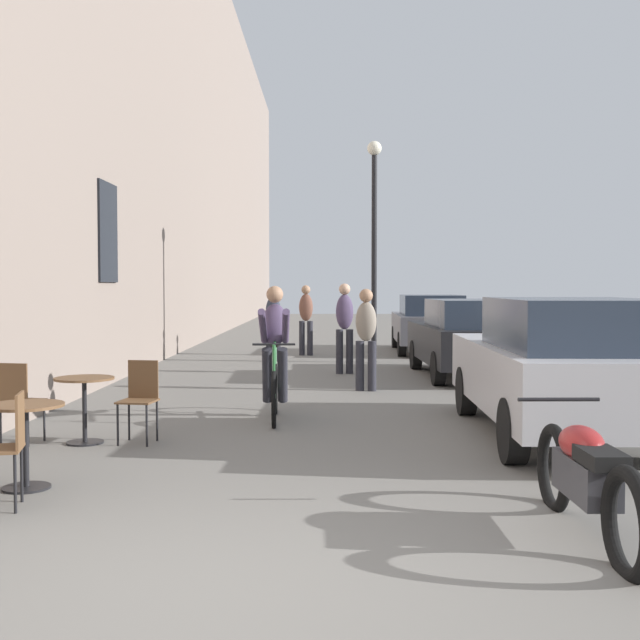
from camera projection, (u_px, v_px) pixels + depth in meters
ground_plane at (227, 592)px, 4.47m from camera, size 88.00×88.00×0.00m
building_facade_left at (151, 75)px, 18.20m from camera, size 0.54×68.00×13.01m
cafe_table_near at (25, 427)px, 6.73m from camera, size 0.64×0.64×0.72m
cafe_chair_near_toward_street at (6, 442)px, 6.14m from camera, size 0.45×0.45×0.89m
cafe_table_mid at (84, 396)px, 8.67m from camera, size 0.64×0.64×0.72m
cafe_chair_mid_toward_street at (18, 397)px, 8.61m from camera, size 0.44×0.44×0.89m
cafe_chair_mid_toward_wall at (140, 395)px, 8.75m from camera, size 0.43×0.43×0.89m
cyclist_on_bicycle at (275, 356)px, 10.32m from camera, size 0.52×1.76×1.74m
pedestrian_near at (366, 333)px, 13.00m from camera, size 0.37×0.28×1.66m
pedestrian_mid at (345, 323)px, 15.52m from camera, size 0.38×0.30×1.75m
pedestrian_far at (273, 320)px, 18.07m from camera, size 0.38×0.30×1.68m
pedestrian_furthest at (306, 316)px, 19.63m from camera, size 0.36×0.27×1.72m
street_lamp at (374, 223)px, 17.70m from camera, size 0.32×0.32×4.90m
parked_car_nearest at (563, 366)px, 8.96m from camera, size 1.95×4.46×1.58m
parked_car_second at (468, 337)px, 14.93m from camera, size 1.84×4.15×1.46m
parked_car_third at (429, 323)px, 20.52m from camera, size 1.86×4.20×1.48m
parked_motorcycle at (587, 478)px, 5.45m from camera, size 0.62×2.15×0.92m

